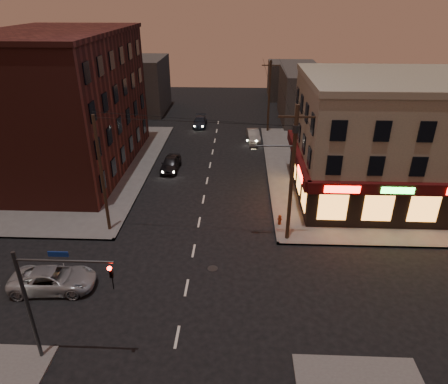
# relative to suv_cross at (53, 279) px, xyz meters

# --- Properties ---
(ground) EXTENTS (120.00, 120.00, 0.00)m
(ground) POSITION_rel_suv_cross_xyz_m (8.16, 0.41, -0.71)
(ground) COLOR black
(ground) RESTS_ON ground
(sidewalk_ne) EXTENTS (24.00, 28.00, 0.15)m
(sidewalk_ne) POSITION_rel_suv_cross_xyz_m (26.16, 19.41, -0.63)
(sidewalk_ne) COLOR #514F4C
(sidewalk_ne) RESTS_ON ground
(sidewalk_nw) EXTENTS (24.00, 28.00, 0.15)m
(sidewalk_nw) POSITION_rel_suv_cross_xyz_m (-9.84, 19.41, -0.63)
(sidewalk_nw) COLOR #514F4C
(sidewalk_nw) RESTS_ON ground
(pizza_building) EXTENTS (15.85, 12.85, 10.50)m
(pizza_building) POSITION_rel_suv_cross_xyz_m (24.09, 13.84, 4.64)
(pizza_building) COLOR tan
(pizza_building) RESTS_ON sidewalk_ne
(brick_apartment) EXTENTS (12.00, 20.00, 13.00)m
(brick_apartment) POSITION_rel_suv_cross_xyz_m (-6.34, 19.41, 5.94)
(brick_apartment) COLOR #4B1D18
(brick_apartment) RESTS_ON sidewalk_nw
(bg_building_ne_a) EXTENTS (10.00, 12.00, 7.00)m
(bg_building_ne_a) POSITION_rel_suv_cross_xyz_m (22.16, 38.41, 2.79)
(bg_building_ne_a) COLOR #3F3D3A
(bg_building_ne_a) RESTS_ON ground
(bg_building_nw) EXTENTS (9.00, 10.00, 8.00)m
(bg_building_nw) POSITION_rel_suv_cross_xyz_m (-4.84, 42.41, 3.29)
(bg_building_nw) COLOR #3F3D3A
(bg_building_nw) RESTS_ON ground
(bg_building_ne_b) EXTENTS (8.00, 8.00, 6.00)m
(bg_building_ne_b) POSITION_rel_suv_cross_xyz_m (20.16, 52.41, 2.29)
(bg_building_ne_b) COLOR #3F3D3A
(bg_building_ne_b) RESTS_ON ground
(utility_pole_main) EXTENTS (4.20, 0.44, 10.00)m
(utility_pole_main) POSITION_rel_suv_cross_xyz_m (14.84, 6.21, 5.05)
(utility_pole_main) COLOR #382619
(utility_pole_main) RESTS_ON sidewalk_ne
(utility_pole_far) EXTENTS (0.26, 0.26, 9.00)m
(utility_pole_far) POSITION_rel_suv_cross_xyz_m (14.96, 32.41, 3.94)
(utility_pole_far) COLOR #382619
(utility_pole_far) RESTS_ON sidewalk_ne
(utility_pole_west) EXTENTS (0.24, 0.24, 9.00)m
(utility_pole_west) POSITION_rel_suv_cross_xyz_m (1.36, 6.91, 3.94)
(utility_pole_west) COLOR #382619
(utility_pole_west) RESTS_ON sidewalk_nw
(traffic_signal) EXTENTS (4.49, 0.32, 6.47)m
(traffic_signal) POSITION_rel_suv_cross_xyz_m (2.59, -5.19, 3.45)
(traffic_signal) COLOR #333538
(traffic_signal) RESTS_ON ground
(suv_cross) EXTENTS (5.26, 2.69, 1.42)m
(suv_cross) POSITION_rel_suv_cross_xyz_m (0.00, 0.00, 0.00)
(suv_cross) COLOR #999DA1
(suv_cross) RESTS_ON ground
(sedan_near) EXTENTS (1.87, 4.33, 1.46)m
(sedan_near) POSITION_rel_suv_cross_xyz_m (4.19, 18.95, 0.02)
(sedan_near) COLOR black
(sedan_near) RESTS_ON ground
(sedan_mid) EXTENTS (1.86, 4.22, 1.35)m
(sedan_mid) POSITION_rel_suv_cross_xyz_m (12.96, 28.75, -0.04)
(sedan_mid) COLOR gray
(sedan_mid) RESTS_ON ground
(sedan_far) EXTENTS (1.80, 4.36, 1.26)m
(sedan_far) POSITION_rel_suv_cross_xyz_m (5.73, 34.43, -0.08)
(sedan_far) COLOR #17202E
(sedan_far) RESTS_ON ground
(fire_hydrant) EXTENTS (0.38, 0.38, 0.83)m
(fire_hydrant) POSITION_rel_suv_cross_xyz_m (14.56, 8.13, -0.11)
(fire_hydrant) COLOR maroon
(fire_hydrant) RESTS_ON sidewalk_ne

